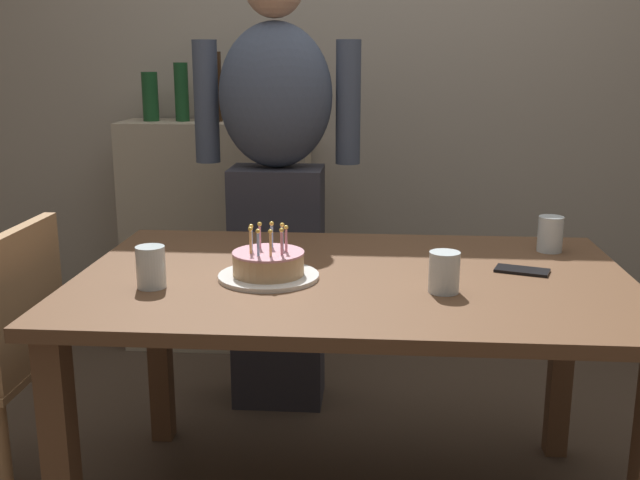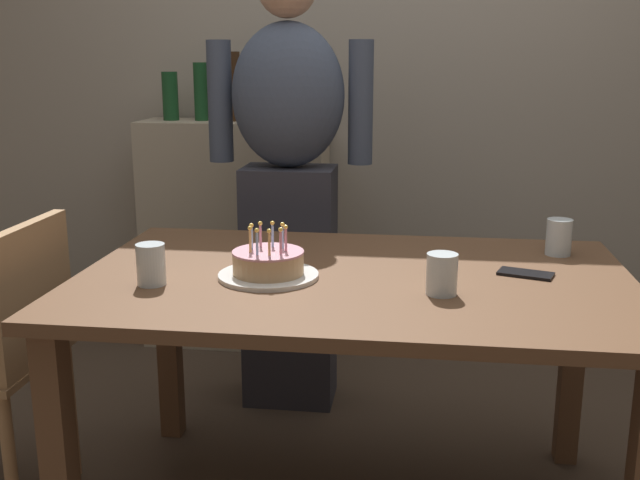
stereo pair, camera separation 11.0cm
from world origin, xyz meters
TOP-DOWN VIEW (x-y plane):
  - back_wall at (0.00, 1.55)m, footprint 5.20×0.10m
  - dining_table at (0.00, 0.00)m, footprint 1.50×0.96m
  - birthday_cake at (-0.23, -0.06)m, footprint 0.27×0.27m
  - water_glass_near at (-0.51, -0.16)m, footprint 0.07×0.07m
  - water_glass_far at (0.59, 0.29)m, footprint 0.08×0.08m
  - water_glass_side at (0.23, -0.14)m, footprint 0.08×0.08m
  - cell_phone at (0.46, 0.06)m, footprint 0.16×0.11m
  - person_man_bearded at (-0.31, 0.75)m, footprint 0.61×0.27m
  - shelf_cabinet at (-0.66, 1.33)m, footprint 0.83×0.30m

SIDE VIEW (x-z plane):
  - shelf_cabinet at x=-0.66m, z-range -0.14..1.20m
  - dining_table at x=0.00m, z-range 0.27..1.01m
  - cell_phone at x=0.46m, z-range 0.74..0.75m
  - birthday_cake at x=-0.23m, z-range 0.70..0.85m
  - water_glass_side at x=0.23m, z-range 0.74..0.84m
  - water_glass_far at x=0.59m, z-range 0.74..0.85m
  - water_glass_near at x=-0.51m, z-range 0.74..0.85m
  - person_man_bearded at x=-0.31m, z-range 0.04..1.70m
  - back_wall at x=0.00m, z-range 0.00..2.60m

